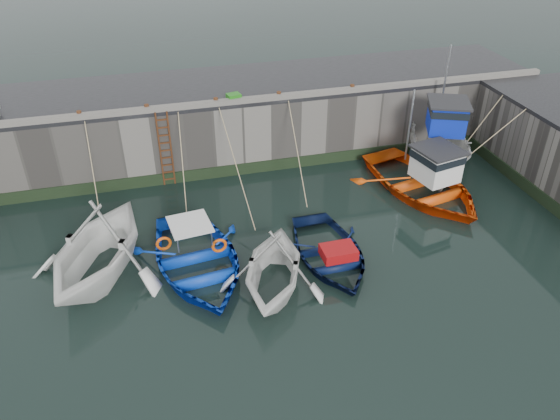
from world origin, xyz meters
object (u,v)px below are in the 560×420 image
object	(u,v)px
boat_near_blacktrim	(273,287)
bollard_e	(352,88)
boat_near_blue	(197,268)
boat_near_white	(103,273)
bollard_d	(279,95)
boat_far_orange	(423,183)
bollard_b	(147,108)
boat_far_white	(439,148)
fish_crate	(234,98)
ladder	(166,150)
bollard_a	(79,114)
boat_near_navy	(329,258)
bollard_c	(216,101)

from	to	relation	value
boat_near_blacktrim	bollard_e	distance (m)	10.03
boat_near_blue	bollard_e	distance (m)	10.37
boat_near_white	bollard_d	size ratio (longest dim) A/B	19.12
boat_near_blacktrim	boat_far_orange	world-z (taller)	boat_far_orange
bollard_b	boat_near_white	bearing A→B (deg)	-111.11
boat_far_white	boat_far_orange	xyz separation A→B (m)	(-1.52, -1.65, -0.61)
boat_near_white	bollard_d	bearing A→B (deg)	61.55
fish_crate	bollard_b	distance (m)	3.45
ladder	boat_far_white	distance (m)	11.50
ladder	boat_near_white	distance (m)	6.16
boat_far_white	bollard_a	bearing A→B (deg)	-165.12
boat_near_navy	bollard_b	size ratio (longest dim) A/B	16.29
boat_near_navy	boat_far_orange	bearing A→B (deg)	31.07
boat_near_blacktrim	boat_far_orange	size ratio (longest dim) A/B	0.61
bollard_c	bollard_e	size ratio (longest dim) A/B	1.00
ladder	bollard_b	xyz separation A→B (m)	(-0.50, 0.34, 1.71)
bollard_b	bollard_c	distance (m)	2.70
boat_near_navy	boat_far_white	xyz separation A→B (m)	(6.61, 4.79, 1.02)
boat_near_white	bollard_e	size ratio (longest dim) A/B	19.12
boat_far_orange	fish_crate	bearing A→B (deg)	139.35
ladder	boat_near_blacktrim	bearing A→B (deg)	-71.02
boat_near_blacktrim	fish_crate	distance (m)	8.56
boat_far_white	bollard_b	distance (m)	12.24
boat_far_orange	bollard_c	bearing A→B (deg)	142.52
fish_crate	bollard_a	xyz separation A→B (m)	(-5.95, -0.12, -0.02)
ladder	boat_near_navy	distance (m)	8.16
fish_crate	bollard_c	world-z (taller)	fish_crate
fish_crate	bollard_e	bearing A→B (deg)	-13.21
boat_near_blue	boat_far_orange	xyz separation A→B (m)	(9.49, 2.53, 0.41)
ladder	bollard_e	size ratio (longest dim) A/B	11.43
boat_near_blue	bollard_a	distance (m)	7.76
boat_far_white	bollard_b	bearing A→B (deg)	-166.75
boat_far_orange	fish_crate	world-z (taller)	boat_far_orange
boat_far_orange	bollard_e	world-z (taller)	boat_far_orange
boat_near_white	bollard_c	bearing A→B (deg)	73.66
boat_far_white	bollard_e	world-z (taller)	boat_far_white
boat_far_white	bollard_d	world-z (taller)	boat_far_white
bollard_d	bollard_c	bearing A→B (deg)	180.00
ladder	bollard_c	xyz separation A→B (m)	(2.20, 0.34, 1.71)
boat_near_blacktrim	boat_near_navy	bearing A→B (deg)	45.67
boat_near_navy	boat_far_orange	xyz separation A→B (m)	(5.09, 3.14, 0.41)
bollard_e	boat_near_blue	bearing A→B (deg)	-141.09
boat_near_white	boat_far_orange	world-z (taller)	boat_far_orange
fish_crate	bollard_d	xyz separation A→B (m)	(1.85, -0.12, -0.02)
boat_near_blue	bollard_b	xyz separation A→B (m)	(-0.85, 6.17, 3.30)
fish_crate	bollard_d	size ratio (longest dim) A/B	1.89
fish_crate	bollard_b	world-z (taller)	fish_crate
bollard_b	bollard_e	xyz separation A→B (m)	(8.50, 0.00, 0.00)
fish_crate	bollard_d	bearing A→B (deg)	-15.64
boat_far_white	bollard_d	size ratio (longest dim) A/B	23.64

